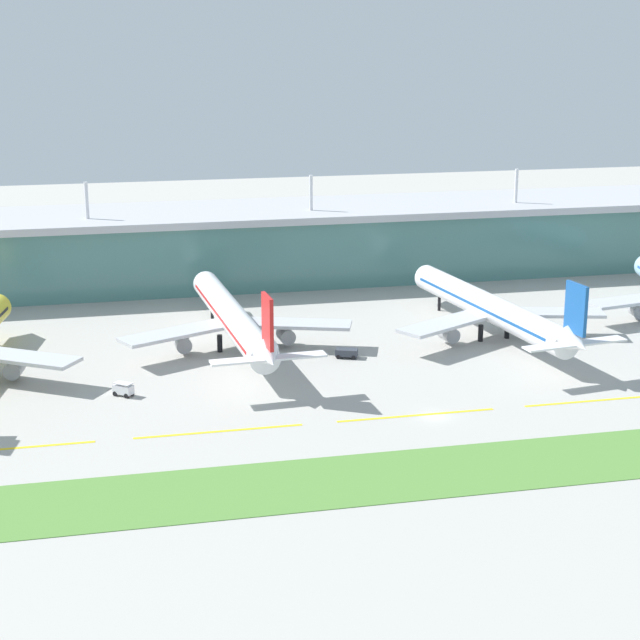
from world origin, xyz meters
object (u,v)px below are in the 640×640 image
object	(u,v)px
airliner_near_middle	(233,318)
airliner_far_middle	(491,309)
pushback_tug	(347,352)
baggage_cart	(123,389)

from	to	relation	value
airliner_near_middle	airliner_far_middle	bearing A→B (deg)	-4.54
pushback_tug	baggage_cart	world-z (taller)	baggage_cart
airliner_far_middle	baggage_cart	world-z (taller)	airliner_far_middle
pushback_tug	airliner_far_middle	bearing A→B (deg)	11.72
airliner_near_middle	baggage_cart	distance (m)	34.43
airliner_far_middle	pushback_tug	size ratio (longest dim) A/B	14.22
pushback_tug	baggage_cart	xyz separation A→B (m)	(-44.90, -13.23, 0.16)
airliner_near_middle	pushback_tug	bearing A→B (deg)	-27.95
airliner_near_middle	baggage_cart	world-z (taller)	airliner_near_middle
baggage_cart	airliner_far_middle	bearing A→B (deg)	14.44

